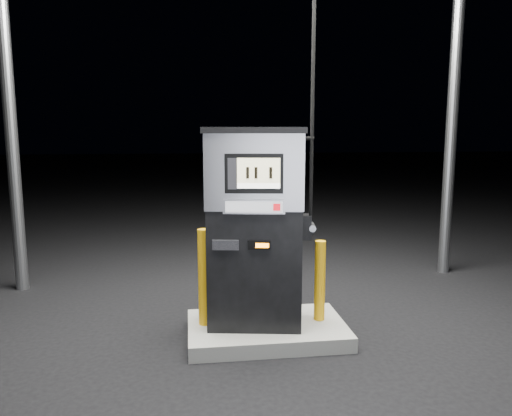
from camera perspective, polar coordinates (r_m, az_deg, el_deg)
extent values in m
plane|color=black|center=(5.30, 1.22, -14.52)|extent=(80.00, 80.00, 0.00)
cube|color=gray|center=(5.28, 1.22, -13.78)|extent=(1.60, 1.00, 0.15)
cylinder|color=gray|center=(7.16, -26.30, 9.14)|extent=(0.16, 0.16, 4.50)
cylinder|color=gray|center=(7.78, 21.49, 9.36)|extent=(0.16, 0.16, 4.50)
cube|color=black|center=(5.04, -0.12, -6.70)|extent=(0.99, 0.67, 1.21)
cube|color=#ADADB4|center=(4.87, -0.13, 4.29)|extent=(1.01, 0.70, 0.72)
cube|color=black|center=(4.86, -0.13, 8.89)|extent=(1.06, 0.74, 0.06)
cube|color=black|center=(4.59, -0.24, 3.95)|extent=(0.54, 0.12, 0.37)
cube|color=beige|center=(4.58, 0.30, 4.29)|extent=(0.39, 0.07, 0.23)
cube|color=white|center=(4.59, 0.30, 2.55)|extent=(0.39, 0.07, 0.05)
cube|color=#ADADB4|center=(4.63, -0.23, 0.14)|extent=(0.58, 0.12, 0.14)
cube|color=#A4A6AC|center=(4.62, -0.24, 0.11)|extent=(0.52, 0.09, 0.10)
cube|color=red|center=(4.61, 2.39, 0.09)|extent=(0.07, 0.01, 0.07)
cube|color=black|center=(4.70, 0.36, -4.27)|extent=(0.21, 0.05, 0.09)
cube|color=orange|center=(4.69, 0.71, -4.31)|extent=(0.12, 0.02, 0.04)
cube|color=black|center=(4.72, -3.52, -4.24)|extent=(0.25, 0.07, 0.10)
cube|color=black|center=(4.96, 5.74, -2.14)|extent=(0.12, 0.19, 0.24)
cylinder|color=gray|center=(4.96, 6.41, -2.14)|extent=(0.10, 0.22, 0.07)
cylinder|color=black|center=(4.87, 6.56, 16.69)|extent=(0.04, 0.04, 2.99)
cylinder|color=#FEB30E|center=(5.10, -5.89, -7.87)|extent=(0.16, 0.16, 0.98)
cylinder|color=#FEB30E|center=(5.25, 7.30, -8.23)|extent=(0.14, 0.14, 0.84)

